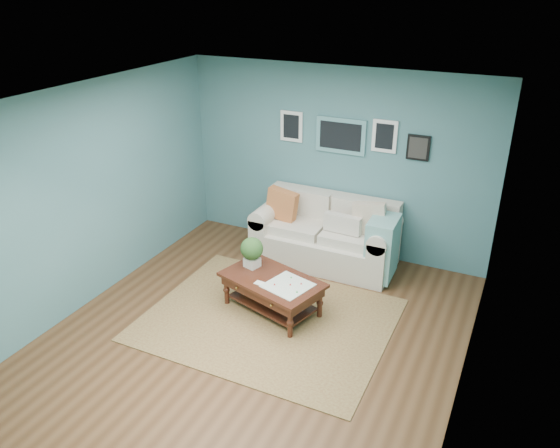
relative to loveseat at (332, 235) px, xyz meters
The scene contains 4 objects.
room_shell 2.19m from the loveseat, 94.37° to the right, with size 5.00×5.02×2.70m.
area_rug 1.75m from the loveseat, 95.52° to the right, with size 2.86×2.29×0.01m, color brown.
loveseat is the anchor object (origin of this frame).
coffee_table 1.48m from the loveseat, 100.50° to the right, with size 1.37×1.02×0.85m.
Camera 1 is at (2.48, -4.56, 3.82)m, focal length 35.00 mm.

